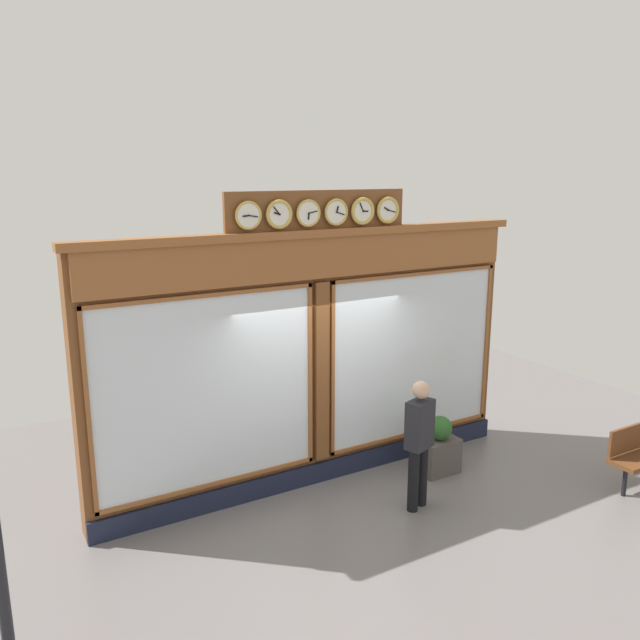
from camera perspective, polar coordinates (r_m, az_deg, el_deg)
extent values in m
plane|color=slate|center=(7.24, 12.23, -22.56)|extent=(14.00, 14.00, 0.00)
cube|color=brown|center=(8.65, -0.50, -3.68)|extent=(6.21, 0.30, 3.37)
cube|color=#191E33|center=(9.08, 0.07, -13.33)|extent=(6.21, 0.08, 0.28)
cube|color=brown|center=(8.18, 0.14, 5.57)|extent=(6.08, 0.08, 0.53)
cube|color=brown|center=(8.16, 0.07, 7.76)|extent=(6.33, 0.20, 0.10)
cube|color=silver|center=(9.41, 8.37, -3.14)|extent=(2.75, 0.02, 2.35)
cube|color=brown|center=(9.13, 8.70, 4.07)|extent=(2.85, 0.04, 0.05)
cube|color=brown|center=(9.79, 8.21, -9.92)|extent=(2.85, 0.04, 0.05)
cube|color=brown|center=(10.30, 14.55, -1.99)|extent=(0.05, 0.04, 2.45)
cube|color=brown|center=(8.61, 1.13, -4.53)|extent=(0.05, 0.04, 2.45)
cube|color=silver|center=(7.91, -9.91, -6.38)|extent=(2.75, 0.02, 2.35)
cube|color=brown|center=(7.57, -10.22, 2.15)|extent=(2.85, 0.04, 0.05)
cube|color=brown|center=(8.36, -9.53, -14.19)|extent=(2.85, 0.04, 0.05)
cube|color=brown|center=(7.55, -19.94, -7.95)|extent=(0.05, 0.04, 2.45)
cube|color=brown|center=(8.44, -0.91, -4.90)|extent=(0.05, 0.04, 2.45)
cube|color=brown|center=(8.53, 0.10, -4.71)|extent=(0.20, 0.10, 2.45)
cube|color=brown|center=(8.18, -0.07, 9.57)|extent=(2.57, 0.06, 0.55)
cylinder|color=white|center=(8.67, 6.06, 9.70)|extent=(0.29, 0.02, 0.29)
torus|color=gold|center=(8.66, 6.07, 9.70)|extent=(0.36, 0.05, 0.36)
cube|color=black|center=(8.63, 5.94, 9.81)|extent=(0.08, 0.01, 0.05)
cube|color=black|center=(8.69, 6.43, 9.61)|extent=(0.12, 0.01, 0.04)
sphere|color=black|center=(8.65, 6.13, 9.69)|extent=(0.02, 0.02, 0.02)
cylinder|color=white|center=(8.43, 3.81, 9.65)|extent=(0.29, 0.02, 0.29)
torus|color=gold|center=(8.43, 3.83, 9.65)|extent=(0.36, 0.05, 0.36)
cube|color=black|center=(8.44, 4.09, 9.63)|extent=(0.08, 0.01, 0.02)
cube|color=black|center=(8.40, 3.73, 10.01)|extent=(0.06, 0.01, 0.11)
sphere|color=black|center=(8.42, 3.88, 9.64)|extent=(0.02, 0.02, 0.02)
cylinder|color=white|center=(8.21, 1.45, 9.58)|extent=(0.29, 0.02, 0.29)
torus|color=gold|center=(8.21, 1.46, 9.58)|extent=(0.34, 0.03, 0.34)
cube|color=black|center=(8.21, 1.57, 9.83)|extent=(0.04, 0.01, 0.08)
cube|color=black|center=(8.23, 1.85, 9.46)|extent=(0.12, 0.01, 0.05)
sphere|color=black|center=(8.20, 1.51, 9.57)|extent=(0.02, 0.02, 0.02)
cylinder|color=white|center=(8.01, -1.04, 9.49)|extent=(0.29, 0.02, 0.29)
torus|color=gold|center=(8.01, -1.03, 9.49)|extent=(0.34, 0.03, 0.34)
cube|color=black|center=(8.00, -1.01, 9.20)|extent=(0.02, 0.01, 0.08)
cube|color=black|center=(8.02, -0.62, 9.58)|extent=(0.12, 0.01, 0.03)
sphere|color=black|center=(7.99, -0.98, 9.48)|extent=(0.02, 0.02, 0.02)
cylinder|color=white|center=(7.82, -3.66, 9.37)|extent=(0.29, 0.02, 0.29)
torus|color=gold|center=(7.82, -3.65, 9.37)|extent=(0.36, 0.05, 0.36)
cube|color=black|center=(7.79, -3.86, 9.44)|extent=(0.08, 0.01, 0.04)
cube|color=black|center=(7.79, -3.88, 9.69)|extent=(0.09, 0.01, 0.10)
sphere|color=black|center=(7.80, -3.60, 9.37)|extent=(0.02, 0.02, 0.02)
cylinder|color=white|center=(7.65, -6.40, 9.23)|extent=(0.29, 0.02, 0.29)
torus|color=gold|center=(7.64, -6.39, 9.23)|extent=(0.34, 0.03, 0.34)
cube|color=black|center=(7.62, -6.62, 9.19)|extent=(0.08, 0.01, 0.03)
cube|color=black|center=(7.66, -5.94, 9.17)|extent=(0.12, 0.01, 0.03)
sphere|color=black|center=(7.63, -6.34, 9.23)|extent=(0.02, 0.02, 0.02)
cylinder|color=black|center=(8.34, 8.31, -13.95)|extent=(0.14, 0.14, 0.82)
cylinder|color=black|center=(8.49, 9.07, -13.46)|extent=(0.14, 0.14, 0.82)
cube|color=#232328|center=(8.12, 8.87, -9.16)|extent=(0.41, 0.32, 0.62)
sphere|color=tan|center=(7.96, 8.98, -6.16)|extent=(0.22, 0.22, 0.22)
cube|color=#4C4742|center=(9.42, 10.52, -11.80)|extent=(0.56, 0.36, 0.50)
sphere|color=#285623|center=(9.25, 10.63, -9.43)|extent=(0.34, 0.34, 0.34)
cylinder|color=black|center=(9.56, 25.50, -12.73)|extent=(0.06, 0.06, 0.45)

